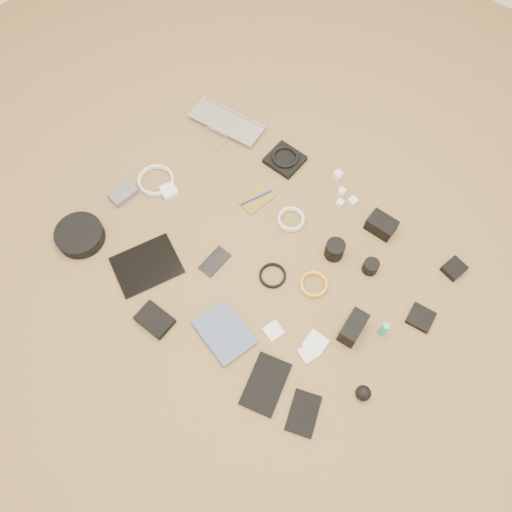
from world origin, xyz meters
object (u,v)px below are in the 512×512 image
Objects in this scene: phone at (215,261)px; headphone_case at (80,235)px; dslr_camera at (381,225)px; paperback at (207,345)px; laptop at (221,130)px; tablet at (147,265)px.

headphone_case reaches higher than phone.
dslr_camera reaches higher than paperback.
phone is at bearing -58.67° from laptop.
paperback reaches higher than tablet.
paperback is (-0.24, -0.83, -0.02)m from dslr_camera.
phone is 0.35m from paperback.
headphone_case is at bearing 102.40° from paperback.
headphone_case is at bearing -141.34° from tablet.
tablet is at bearing -80.48° from laptop.
headphone_case is (-0.50, -0.26, 0.02)m from phone.
headphone_case is at bearing -140.36° from dslr_camera.
tablet is (-0.65, -0.73, -0.03)m from dslr_camera.
dslr_camera is at bearing -5.42° from laptop.
dslr_camera is 0.70m from phone.
tablet is 1.29× the size of headphone_case.
laptop is at bearing 128.94° from phone.
laptop is 1.78× the size of headphone_case.
phone is (-0.44, -0.55, -0.03)m from dslr_camera.
dslr_camera is 0.45× the size of tablet.
laptop reaches higher than tablet.
laptop reaches higher than paperback.
phone is at bearing -129.85° from dslr_camera.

